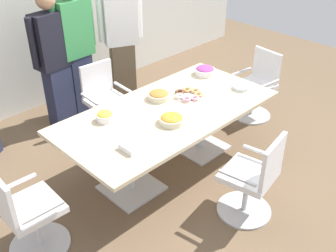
# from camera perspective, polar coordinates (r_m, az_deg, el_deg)

# --- Properties ---
(ground_plane) EXTENTS (10.00, 10.00, 0.01)m
(ground_plane) POSITION_cam_1_polar(r_m,az_deg,el_deg) (4.69, -0.00, -5.77)
(ground_plane) COLOR brown
(back_wall) EXTENTS (8.00, 0.10, 2.80)m
(back_wall) POSITION_cam_1_polar(r_m,az_deg,el_deg) (5.86, -17.44, 16.05)
(back_wall) COLOR silver
(back_wall) RESTS_ON ground
(conference_table) EXTENTS (2.40, 1.20, 0.75)m
(conference_table) POSITION_cam_1_polar(r_m,az_deg,el_deg) (4.34, -0.00, 0.84)
(conference_table) COLOR #CCB793
(conference_table) RESTS_ON ground
(office_chair_0) EXTENTS (0.60, 0.60, 0.91)m
(office_chair_0) POSITION_cam_1_polar(r_m,az_deg,el_deg) (5.63, 12.38, 5.23)
(office_chair_0) COLOR silver
(office_chair_0) RESTS_ON ground
(office_chair_1) EXTENTS (0.58, 0.58, 0.91)m
(office_chair_1) POSITION_cam_1_polar(r_m,az_deg,el_deg) (5.17, -8.85, 3.12)
(office_chair_1) COLOR silver
(office_chair_1) RESTS_ON ground
(office_chair_2) EXTENTS (0.56, 0.56, 0.91)m
(office_chair_2) POSITION_cam_1_polar(r_m,az_deg,el_deg) (3.71, -19.30, -11.84)
(office_chair_2) COLOR silver
(office_chair_2) RESTS_ON ground
(office_chair_3) EXTENTS (0.62, 0.62, 0.91)m
(office_chair_3) POSITION_cam_1_polar(r_m,az_deg,el_deg) (3.93, 11.90, -7.63)
(office_chair_3) COLOR silver
(office_chair_3) RESTS_ON ground
(person_standing_1) EXTENTS (0.62, 0.27, 1.79)m
(person_standing_1) POSITION_cam_1_polar(r_m,az_deg,el_deg) (5.20, -15.71, 8.95)
(person_standing_1) COLOR #232842
(person_standing_1) RESTS_ON ground
(person_standing_2) EXTENTS (0.61, 0.24, 1.88)m
(person_standing_2) POSITION_cam_1_polar(r_m,az_deg,el_deg) (5.35, -12.85, 10.64)
(person_standing_2) COLOR #232842
(person_standing_2) RESTS_ON ground
(person_standing_3) EXTENTS (0.59, 0.38, 1.89)m
(person_standing_3) POSITION_cam_1_polar(r_m,az_deg,el_deg) (5.64, -6.63, 12.38)
(person_standing_3) COLOR brown
(person_standing_3) RESTS_ON ground
(snack_bowl_chips_orange) EXTENTS (0.25, 0.25, 0.09)m
(snack_bowl_chips_orange) POSITION_cam_1_polar(r_m,az_deg,el_deg) (4.02, 0.52, 0.96)
(snack_bowl_chips_orange) COLOR beige
(snack_bowl_chips_orange) RESTS_ON conference_table
(snack_bowl_chips_yellow) EXTENTS (0.18, 0.18, 0.11)m
(snack_bowl_chips_yellow) POSITION_cam_1_polar(r_m,az_deg,el_deg) (4.11, -8.89, 1.38)
(snack_bowl_chips_yellow) COLOR white
(snack_bowl_chips_yellow) RESTS_ON conference_table
(snack_bowl_candy_mix) EXTENTS (0.25, 0.25, 0.11)m
(snack_bowl_candy_mix) POSITION_cam_1_polar(r_m,az_deg,el_deg) (5.07, 5.23, 7.81)
(snack_bowl_candy_mix) COLOR white
(snack_bowl_candy_mix) RESTS_ON conference_table
(snack_bowl_pretzels) EXTENTS (0.25, 0.25, 0.10)m
(snack_bowl_pretzels) POSITION_cam_1_polar(r_m,az_deg,el_deg) (4.47, -1.29, 4.36)
(snack_bowl_pretzels) COLOR beige
(snack_bowl_pretzels) RESTS_ON conference_table
(donut_platter) EXTENTS (0.32, 0.32, 0.04)m
(donut_platter) POSITION_cam_1_polar(r_m,az_deg,el_deg) (4.54, 2.93, 4.43)
(donut_platter) COLOR white
(donut_platter) RESTS_ON conference_table
(plate_stack) EXTENTS (0.19, 0.19, 0.04)m
(plate_stack) POSITION_cam_1_polar(r_m,az_deg,el_deg) (4.78, 10.29, 5.41)
(plate_stack) COLOR white
(plate_stack) RESTS_ON conference_table
(napkin_pile) EXTENTS (0.19, 0.19, 0.06)m
(napkin_pile) POSITION_cam_1_polar(r_m,az_deg,el_deg) (3.67, -5.03, -2.85)
(napkin_pile) COLOR white
(napkin_pile) RESTS_ON conference_table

